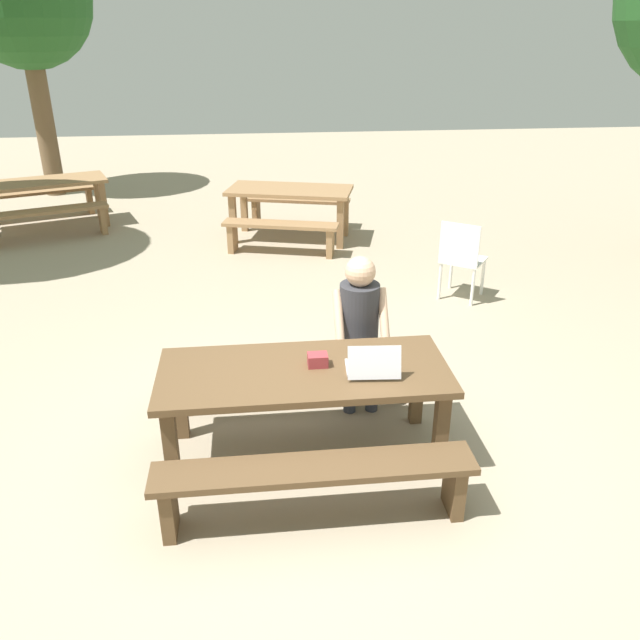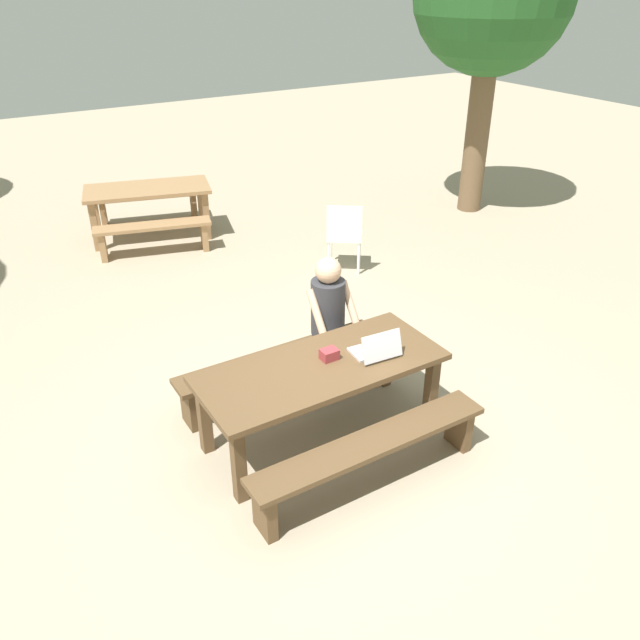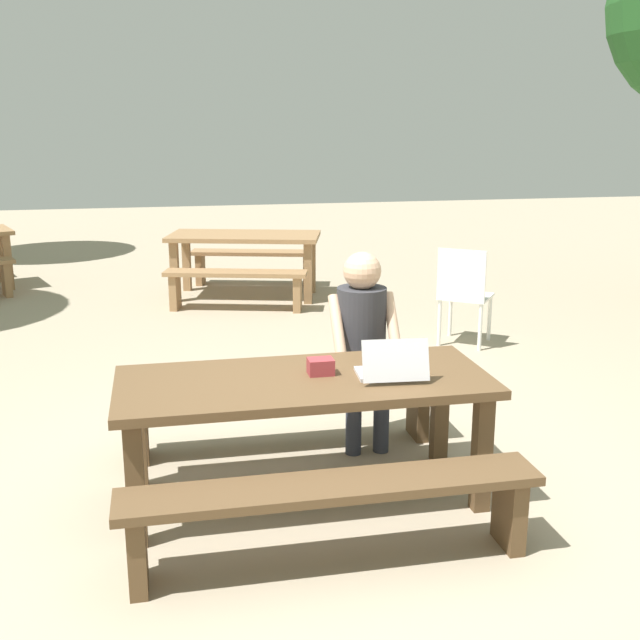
{
  "view_description": "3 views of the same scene",
  "coord_description": "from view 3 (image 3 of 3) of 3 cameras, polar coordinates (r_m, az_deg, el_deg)",
  "views": [
    {
      "loc": [
        -0.31,
        -3.82,
        2.86
      ],
      "look_at": [
        0.14,
        0.25,
        0.96
      ],
      "focal_mm": 35.87,
      "sensor_mm": 36.0,
      "label": 1
    },
    {
      "loc": [
        -2.23,
        -3.62,
        3.5
      ],
      "look_at": [
        0.14,
        0.25,
        0.96
      ],
      "focal_mm": 35.79,
      "sensor_mm": 36.0,
      "label": 2
    },
    {
      "loc": [
        -0.73,
        -3.94,
        2.07
      ],
      "look_at": [
        0.14,
        0.25,
        0.96
      ],
      "focal_mm": 44.15,
      "sensor_mm": 36.0,
      "label": 3
    }
  ],
  "objects": [
    {
      "name": "picnic_table_front",
      "position": [
        4.26,
        -1.15,
        -5.43
      ],
      "size": [
        2.0,
        0.84,
        0.71
      ],
      "color": "brown",
      "rests_on": "ground"
    },
    {
      "name": "bench_near",
      "position": [
        3.75,
        0.9,
        -13.06
      ],
      "size": [
        1.99,
        0.3,
        0.43
      ],
      "color": "brown",
      "rests_on": "ground"
    },
    {
      "name": "small_pouch",
      "position": [
        4.27,
        0.05,
        -3.39
      ],
      "size": [
        0.14,
        0.11,
        0.09
      ],
      "color": "#993338",
      "rests_on": "picnic_table_front"
    },
    {
      "name": "ground_plane",
      "position": [
        4.51,
        -1.11,
        -12.72
      ],
      "size": [
        30.0,
        30.0,
        0.0
      ],
      "primitive_type": "plane",
      "color": "tan"
    },
    {
      "name": "person_seated",
      "position": [
        4.95,
        3.11,
        -1.01
      ],
      "size": [
        0.42,
        0.41,
        1.26
      ],
      "color": "#333847",
      "rests_on": "ground"
    },
    {
      "name": "laptop",
      "position": [
        4.22,
        5.23,
        -3.48
      ],
      "size": [
        0.38,
        0.33,
        0.24
      ],
      "rotation": [
        0.0,
        0.0,
        3.06
      ],
      "color": "silver",
      "rests_on": "picnic_table_front"
    },
    {
      "name": "bench_far",
      "position": [
        5.01,
        -2.62,
        -5.74
      ],
      "size": [
        1.99,
        0.3,
        0.43
      ],
      "color": "brown",
      "rests_on": "ground"
    },
    {
      "name": "picnic_table_rear",
      "position": [
        9.22,
        -5.5,
        5.5
      ],
      "size": [
        1.88,
        1.23,
        0.74
      ],
      "rotation": [
        0.0,
        0.0,
        -0.27
      ],
      "color": "#9E754C",
      "rests_on": "ground"
    },
    {
      "name": "bench_rear_north",
      "position": [
        9.92,
        -4.86,
        4.37
      ],
      "size": [
        1.58,
        0.7,
        0.44
      ],
      "rotation": [
        0.0,
        0.0,
        -0.27
      ],
      "color": "#9E754C",
      "rests_on": "ground"
    },
    {
      "name": "bench_rear_south",
      "position": [
        8.63,
        -6.13,
        2.81
      ],
      "size": [
        1.58,
        0.7,
        0.44
      ],
      "rotation": [
        0.0,
        0.0,
        -0.27
      ],
      "color": "#9E754C",
      "rests_on": "ground"
    },
    {
      "name": "plastic_chair",
      "position": [
        7.32,
        10.38,
        1.91
      ],
      "size": [
        0.61,
        0.61,
        0.92
      ],
      "rotation": [
        0.0,
        0.0,
        2.51
      ],
      "color": "white",
      "rests_on": "ground"
    }
  ]
}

